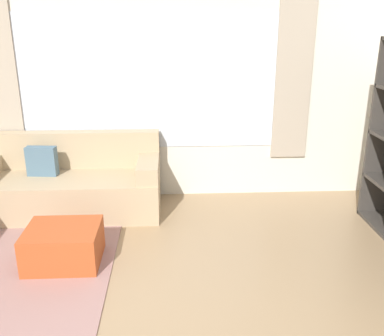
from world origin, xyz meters
The scene contains 3 objects.
wall_back centered at (0.00, 3.22, 1.36)m, with size 6.94×0.11×2.70m.
couch_main centered at (-0.95, 2.75, 0.32)m, with size 2.11×0.86×0.89m.
ottoman centered at (-0.75, 1.56, 0.18)m, with size 0.67×0.56×0.36m.
Camera 1 is at (0.26, -2.00, 2.14)m, focal length 40.00 mm.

